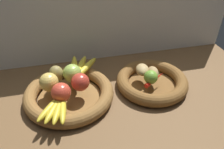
% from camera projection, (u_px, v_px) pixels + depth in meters
% --- Properties ---
extents(ground_plane, '(1.40, 0.90, 0.03)m').
position_uv_depth(ground_plane, '(114.00, 93.00, 1.00)').
color(ground_plane, brown).
extents(back_wall, '(1.40, 0.03, 0.55)m').
position_uv_depth(back_wall, '(100.00, 7.00, 1.07)').
color(back_wall, silver).
rests_on(back_wall, ground_plane).
extents(fruit_bowl_left, '(0.37, 0.37, 0.05)m').
position_uv_depth(fruit_bowl_left, '(69.00, 94.00, 0.93)').
color(fruit_bowl_left, brown).
rests_on(fruit_bowl_left, ground_plane).
extents(fruit_bowl_right, '(0.32, 0.32, 0.05)m').
position_uv_depth(fruit_bowl_right, '(152.00, 81.00, 1.00)').
color(fruit_bowl_right, brown).
rests_on(fruit_bowl_right, ground_plane).
extents(apple_golden_left, '(0.08, 0.08, 0.08)m').
position_uv_depth(apple_golden_left, '(49.00, 82.00, 0.88)').
color(apple_golden_left, '#DBB756').
rests_on(apple_golden_left, fruit_bowl_left).
extents(apple_red_front, '(0.07, 0.07, 0.07)m').
position_uv_depth(apple_red_front, '(61.00, 92.00, 0.83)').
color(apple_red_front, '#CC422D').
rests_on(apple_red_front, fruit_bowl_left).
extents(apple_red_right, '(0.07, 0.07, 0.07)m').
position_uv_depth(apple_red_right, '(80.00, 82.00, 0.89)').
color(apple_red_right, '#B73828').
rests_on(apple_red_right, fruit_bowl_left).
extents(apple_green_back, '(0.08, 0.08, 0.08)m').
position_uv_depth(apple_green_back, '(72.00, 73.00, 0.93)').
color(apple_green_back, '#99B74C').
rests_on(apple_green_back, fruit_bowl_left).
extents(pear_brown, '(0.08, 0.08, 0.07)m').
position_uv_depth(pear_brown, '(56.00, 74.00, 0.93)').
color(pear_brown, olive).
rests_on(pear_brown, fruit_bowl_left).
extents(banana_bunch_front, '(0.12, 0.17, 0.03)m').
position_uv_depth(banana_bunch_front, '(57.00, 108.00, 0.80)').
color(banana_bunch_front, gold).
rests_on(banana_bunch_front, fruit_bowl_left).
extents(banana_bunch_back, '(0.14, 0.20, 0.03)m').
position_uv_depth(banana_bunch_back, '(80.00, 68.00, 1.01)').
color(banana_bunch_back, yellow).
rests_on(banana_bunch_back, fruit_bowl_left).
extents(potato_oblong, '(0.08, 0.09, 0.04)m').
position_uv_depth(potato_oblong, '(142.00, 70.00, 0.99)').
color(potato_oblong, tan).
rests_on(potato_oblong, fruit_bowl_right).
extents(potato_large, '(0.06, 0.08, 0.04)m').
position_uv_depth(potato_large, '(153.00, 72.00, 0.97)').
color(potato_large, '#A38451').
rests_on(potato_large, fruit_bowl_right).
extents(lime_near, '(0.06, 0.06, 0.06)m').
position_uv_depth(lime_near, '(151.00, 77.00, 0.93)').
color(lime_near, '#6B9E33').
rests_on(lime_near, fruit_bowl_right).
extents(chili_pepper, '(0.12, 0.09, 0.02)m').
position_uv_depth(chili_pepper, '(155.00, 79.00, 0.95)').
color(chili_pepper, red).
rests_on(chili_pepper, fruit_bowl_right).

